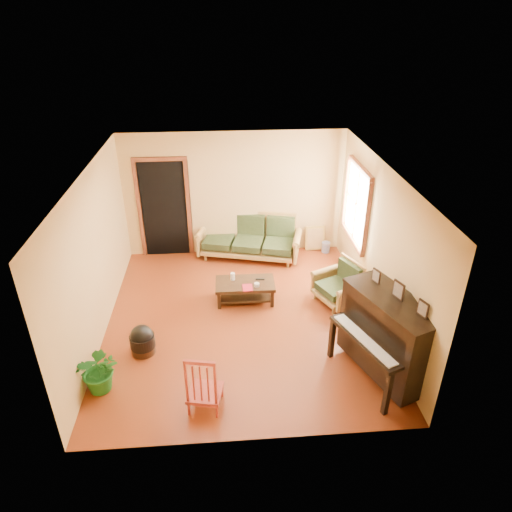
{
  "coord_description": "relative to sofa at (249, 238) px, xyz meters",
  "views": [
    {
      "loc": [
        -0.26,
        -6.33,
        4.68
      ],
      "look_at": [
        0.26,
        0.2,
        1.1
      ],
      "focal_mm": 32.0,
      "sensor_mm": 36.0,
      "label": 1
    }
  ],
  "objects": [
    {
      "name": "coffee_table",
      "position": [
        -0.18,
        -1.65,
        -0.26
      ],
      "size": [
        1.06,
        0.59,
        0.38
      ],
      "primitive_type": "cube",
      "rotation": [
        0.0,
        0.0,
        -0.01
      ],
      "color": "black",
      "rests_on": "floor"
    },
    {
      "name": "candle",
      "position": [
        -0.39,
        -1.54,
        -0.0
      ],
      "size": [
        0.08,
        0.08,
        0.13
      ],
      "primitive_type": "cylinder",
      "rotation": [
        0.0,
        0.0,
        -0.0
      ],
      "color": "white",
      "rests_on": "coffee_table"
    },
    {
      "name": "doorway",
      "position": [
        -1.72,
        0.28,
        0.57
      ],
      "size": [
        1.08,
        0.16,
        2.05
      ],
      "primitive_type": "cube",
      "color": "black",
      "rests_on": "floor"
    },
    {
      "name": "glass_jar",
      "position": [
        0.02,
        -1.79,
        -0.04
      ],
      "size": [
        0.11,
        0.11,
        0.06
      ],
      "primitive_type": "cylinder",
      "rotation": [
        0.0,
        0.0,
        -0.26
      ],
      "color": "silver",
      "rests_on": "coffee_table"
    },
    {
      "name": "ceramic_crock",
      "position": [
        1.68,
        0.08,
        -0.34
      ],
      "size": [
        0.23,
        0.23,
        0.23
      ],
      "primitive_type": "cylinder",
      "rotation": [
        0.0,
        0.0,
        -0.35
      ],
      "color": "#324596",
      "rests_on": "floor"
    },
    {
      "name": "window",
      "position": [
        1.94,
        -0.9,
        1.05
      ],
      "size": [
        0.12,
        1.36,
        1.46
      ],
      "primitive_type": "cube",
      "color": "white",
      "rests_on": "right_wall"
    },
    {
      "name": "remote",
      "position": [
        0.1,
        -1.57,
        -0.06
      ],
      "size": [
        0.16,
        0.06,
        0.02
      ],
      "primitive_type": "cube",
      "rotation": [
        0.0,
        0.0,
        -0.13
      ],
      "color": "black",
      "rests_on": "coffee_table"
    },
    {
      "name": "sofa",
      "position": [
        0.0,
        0.0,
        0.0
      ],
      "size": [
        2.26,
        1.37,
        0.9
      ],
      "primitive_type": "cube",
      "rotation": [
        0.0,
        0.0,
        -0.25
      ],
      "color": "#A1793B",
      "rests_on": "floor"
    },
    {
      "name": "armchair",
      "position": [
        1.46,
        -1.83,
        -0.06
      ],
      "size": [
        1.0,
        1.02,
        0.78
      ],
      "primitive_type": "cube",
      "rotation": [
        0.0,
        0.0,
        0.43
      ],
      "color": "#A1793B",
      "rests_on": "floor"
    },
    {
      "name": "book",
      "position": [
        -0.23,
        -1.85,
        -0.06
      ],
      "size": [
        0.18,
        0.24,
        0.02
      ],
      "primitive_type": "imported",
      "rotation": [
        0.0,
        0.0,
        0.03
      ],
      "color": "maroon",
      "rests_on": "coffee_table"
    },
    {
      "name": "potted_plant",
      "position": [
        -2.28,
        -3.68,
        -0.11
      ],
      "size": [
        0.69,
        0.62,
        0.69
      ],
      "primitive_type": "imported",
      "rotation": [
        0.0,
        0.0,
        -0.14
      ],
      "color": "#1B5F1B",
      "rests_on": "floor"
    },
    {
      "name": "footstool",
      "position": [
        -1.82,
        -2.94,
        -0.27
      ],
      "size": [
        0.49,
        0.49,
        0.36
      ],
      "primitive_type": "cylinder",
      "rotation": [
        0.0,
        0.0,
        0.38
      ],
      "color": "black",
      "rests_on": "floor"
    },
    {
      "name": "piano",
      "position": [
        1.7,
        -3.67,
        0.19
      ],
      "size": [
        1.33,
        1.66,
        1.28
      ],
      "primitive_type": "cube",
      "rotation": [
        0.0,
        0.0,
        0.37
      ],
      "color": "black",
      "rests_on": "floor"
    },
    {
      "name": "leaning_frame",
      "position": [
        1.45,
        0.21,
        -0.17
      ],
      "size": [
        0.43,
        0.11,
        0.57
      ],
      "primitive_type": "cube",
      "rotation": [
        0.0,
        0.0,
        0.03
      ],
      "color": "gold",
      "rests_on": "floor"
    },
    {
      "name": "red_chair",
      "position": [
        -0.85,
        -4.09,
        0.01
      ],
      "size": [
        0.52,
        0.55,
        0.92
      ],
      "primitive_type": "cube",
      "rotation": [
        0.0,
        0.0,
        -0.2
      ],
      "color": "maroon",
      "rests_on": "floor"
    },
    {
      "name": "floor",
      "position": [
        -0.27,
        -2.2,
        -0.45
      ],
      "size": [
        5.0,
        5.0,
        0.0
      ],
      "primitive_type": "plane",
      "color": "#5A1F0B",
      "rests_on": "ground"
    }
  ]
}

